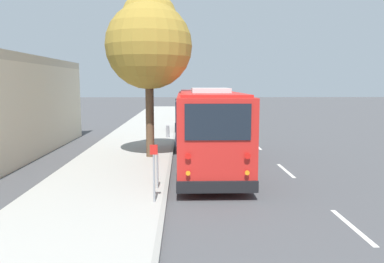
{
  "coord_description": "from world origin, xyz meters",
  "views": [
    {
      "loc": [
        -14.94,
        1.56,
        3.55
      ],
      "look_at": [
        2.37,
        1.11,
        1.3
      ],
      "focal_mm": 35.0,
      "sensor_mm": 36.0,
      "label": 1
    }
  ],
  "objects_px": {
    "street_tree": "(149,40)",
    "parked_sedan_tan": "(188,115)",
    "parked_sedan_white": "(189,110)",
    "fire_hydrant": "(168,131)",
    "shuttle_bus": "(207,124)",
    "sign_post_far": "(157,170)",
    "parked_sedan_black": "(188,123)",
    "sign_post_near": "(154,173)"
  },
  "relations": [
    {
      "from": "sign_post_far",
      "to": "fire_hydrant",
      "type": "height_order",
      "value": "sign_post_far"
    },
    {
      "from": "parked_sedan_white",
      "to": "sign_post_near",
      "type": "height_order",
      "value": "sign_post_near"
    },
    {
      "from": "parked_sedan_white",
      "to": "street_tree",
      "type": "distance_m",
      "value": 24.73
    },
    {
      "from": "shuttle_bus",
      "to": "parked_sedan_white",
      "type": "height_order",
      "value": "shuttle_bus"
    },
    {
      "from": "parked_sedan_white",
      "to": "sign_post_near",
      "type": "distance_m",
      "value": 31.08
    },
    {
      "from": "parked_sedan_black",
      "to": "parked_sedan_white",
      "type": "bearing_deg",
      "value": 2.67
    },
    {
      "from": "sign_post_far",
      "to": "parked_sedan_tan",
      "type": "bearing_deg",
      "value": -3.32
    },
    {
      "from": "sign_post_near",
      "to": "sign_post_far",
      "type": "bearing_deg",
      "value": 0.0
    },
    {
      "from": "street_tree",
      "to": "parked_sedan_white",
      "type": "bearing_deg",
      "value": -5.39
    },
    {
      "from": "shuttle_bus",
      "to": "fire_hydrant",
      "type": "xyz_separation_m",
      "value": [
        7.54,
        1.97,
        -1.25
      ]
    },
    {
      "from": "parked_sedan_black",
      "to": "sign_post_near",
      "type": "distance_m",
      "value": 17.45
    },
    {
      "from": "parked_sedan_tan",
      "to": "sign_post_near",
      "type": "distance_m",
      "value": 24.86
    },
    {
      "from": "shuttle_bus",
      "to": "fire_hydrant",
      "type": "relative_size",
      "value": 12.37
    },
    {
      "from": "parked_sedan_black",
      "to": "fire_hydrant",
      "type": "xyz_separation_m",
      "value": [
        -4.48,
        1.37,
        -0.05
      ]
    },
    {
      "from": "street_tree",
      "to": "sign_post_near",
      "type": "xyz_separation_m",
      "value": [
        -6.9,
        -0.69,
        -4.45
      ]
    },
    {
      "from": "shuttle_bus",
      "to": "parked_sedan_tan",
      "type": "relative_size",
      "value": 2.24
    },
    {
      "from": "shuttle_bus",
      "to": "parked_sedan_black",
      "type": "bearing_deg",
      "value": 2.93
    },
    {
      "from": "parked_sedan_black",
      "to": "fire_hydrant",
      "type": "bearing_deg",
      "value": 167.09
    },
    {
      "from": "shuttle_bus",
      "to": "sign_post_near",
      "type": "height_order",
      "value": "shuttle_bus"
    },
    {
      "from": "street_tree",
      "to": "sign_post_far",
      "type": "height_order",
      "value": "street_tree"
    },
    {
      "from": "parked_sedan_tan",
      "to": "sign_post_near",
      "type": "height_order",
      "value": "sign_post_near"
    },
    {
      "from": "shuttle_bus",
      "to": "sign_post_far",
      "type": "height_order",
      "value": "shuttle_bus"
    },
    {
      "from": "parked_sedan_tan",
      "to": "sign_post_far",
      "type": "bearing_deg",
      "value": 174.05
    },
    {
      "from": "parked_sedan_white",
      "to": "fire_hydrant",
      "type": "distance_m",
      "value": 18.2
    },
    {
      "from": "parked_sedan_tan",
      "to": "sign_post_far",
      "type": "relative_size",
      "value": 3.77
    },
    {
      "from": "shuttle_bus",
      "to": "sign_post_far",
      "type": "bearing_deg",
      "value": 154.75
    },
    {
      "from": "sign_post_near",
      "to": "sign_post_far",
      "type": "xyz_separation_m",
      "value": [
        1.44,
        0.0,
        -0.26
      ]
    },
    {
      "from": "parked_sedan_tan",
      "to": "street_tree",
      "type": "height_order",
      "value": "street_tree"
    },
    {
      "from": "shuttle_bus",
      "to": "sign_post_near",
      "type": "bearing_deg",
      "value": 160.95
    },
    {
      "from": "sign_post_far",
      "to": "fire_hydrant",
      "type": "relative_size",
      "value": 1.47
    },
    {
      "from": "parked_sedan_white",
      "to": "sign_post_far",
      "type": "bearing_deg",
      "value": 176.54
    },
    {
      "from": "parked_sedan_black",
      "to": "sign_post_near",
      "type": "height_order",
      "value": "sign_post_near"
    },
    {
      "from": "parked_sedan_tan",
      "to": "street_tree",
      "type": "xyz_separation_m",
      "value": [
        -17.93,
        2.04,
        4.88
      ]
    },
    {
      "from": "street_tree",
      "to": "parked_sedan_black",
      "type": "bearing_deg",
      "value": -10.5
    },
    {
      "from": "parked_sedan_black",
      "to": "street_tree",
      "type": "bearing_deg",
      "value": 173.55
    },
    {
      "from": "street_tree",
      "to": "sign_post_far",
      "type": "bearing_deg",
      "value": -172.85
    },
    {
      "from": "shuttle_bus",
      "to": "parked_sedan_tan",
      "type": "bearing_deg",
      "value": 1.56
    },
    {
      "from": "parked_sedan_black",
      "to": "sign_post_far",
      "type": "height_order",
      "value": "sign_post_far"
    },
    {
      "from": "street_tree",
      "to": "parked_sedan_tan",
      "type": "bearing_deg",
      "value": -6.49
    },
    {
      "from": "shuttle_bus",
      "to": "parked_sedan_tan",
      "type": "height_order",
      "value": "shuttle_bus"
    },
    {
      "from": "parked_sedan_black",
      "to": "sign_post_far",
      "type": "xyz_separation_m",
      "value": [
        -15.96,
        1.26,
        0.14
      ]
    },
    {
      "from": "parked_sedan_white",
      "to": "parked_sedan_tan",
      "type": "bearing_deg",
      "value": 177.44
    }
  ]
}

